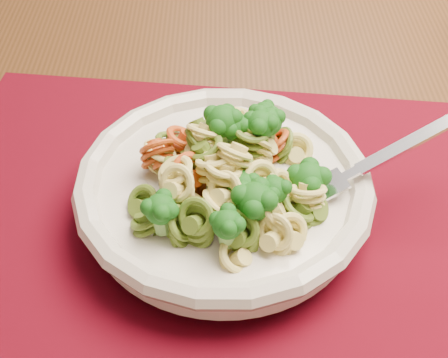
# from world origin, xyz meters

# --- Properties ---
(dining_table) EXTENTS (1.35, 0.99, 0.72)m
(dining_table) POSITION_xyz_m (-0.29, -0.48, 0.60)
(dining_table) COLOR #4B2A15
(dining_table) RESTS_ON ground
(placemat) EXTENTS (0.48, 0.38, 0.00)m
(placemat) POSITION_xyz_m (-0.28, -0.62, 0.72)
(placemat) COLOR #520311
(placemat) RESTS_ON dining_table
(pasta_bowl) EXTENTS (0.24, 0.24, 0.04)m
(pasta_bowl) POSITION_xyz_m (-0.26, -0.61, 0.75)
(pasta_bowl) COLOR beige
(pasta_bowl) RESTS_ON placemat
(pasta_broccoli_heap) EXTENTS (0.20, 0.20, 0.06)m
(pasta_broccoli_heap) POSITION_xyz_m (-0.26, -0.61, 0.76)
(pasta_broccoli_heap) COLOR #D4C569
(pasta_broccoli_heap) RESTS_ON pasta_bowl
(fork) EXTENTS (0.17, 0.11, 0.08)m
(fork) POSITION_xyz_m (-0.18, -0.61, 0.76)
(fork) COLOR silver
(fork) RESTS_ON pasta_bowl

